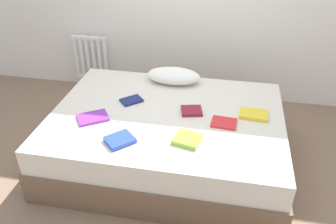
% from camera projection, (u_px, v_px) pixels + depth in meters
% --- Properties ---
extents(ground_plane, '(8.00, 8.00, 0.00)m').
position_uv_depth(ground_plane, '(167.00, 158.00, 3.21)').
color(ground_plane, '#7F6651').
extents(bed, '(2.00, 1.50, 0.50)m').
position_uv_depth(bed, '(167.00, 137.00, 3.08)').
color(bed, brown).
rests_on(bed, ground).
extents(radiator, '(0.42, 0.04, 0.55)m').
position_uv_depth(radiator, '(91.00, 58.00, 4.18)').
color(radiator, white).
rests_on(radiator, ground).
extents(pillow, '(0.53, 0.27, 0.15)m').
position_uv_depth(pillow, '(173.00, 76.00, 3.39)').
color(pillow, white).
rests_on(pillow, bed).
extents(textbook_red, '(0.21, 0.17, 0.02)m').
position_uv_depth(textbook_red, '(224.00, 123.00, 2.80)').
color(textbook_red, red).
rests_on(textbook_red, bed).
extents(textbook_lime, '(0.24, 0.23, 0.04)m').
position_uv_depth(textbook_lime, '(188.00, 139.00, 2.60)').
color(textbook_lime, '#8CC638').
rests_on(textbook_lime, bed).
extents(textbook_maroon, '(0.21, 0.19, 0.03)m').
position_uv_depth(textbook_maroon, '(191.00, 111.00, 2.95)').
color(textbook_maroon, maroon).
rests_on(textbook_maroon, bed).
extents(textbook_navy, '(0.22, 0.22, 0.02)m').
position_uv_depth(textbook_navy, '(131.00, 100.00, 3.10)').
color(textbook_navy, navy).
rests_on(textbook_navy, bed).
extents(textbook_blue, '(0.26, 0.26, 0.04)m').
position_uv_depth(textbook_blue, '(120.00, 140.00, 2.59)').
color(textbook_blue, '#2847B7').
rests_on(textbook_blue, bed).
extents(textbook_purple, '(0.30, 0.28, 0.02)m').
position_uv_depth(textbook_purple, '(93.00, 118.00, 2.86)').
color(textbook_purple, purple).
rests_on(textbook_purple, bed).
extents(textbook_yellow, '(0.24, 0.18, 0.03)m').
position_uv_depth(textbook_yellow, '(254.00, 114.00, 2.89)').
color(textbook_yellow, yellow).
rests_on(textbook_yellow, bed).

